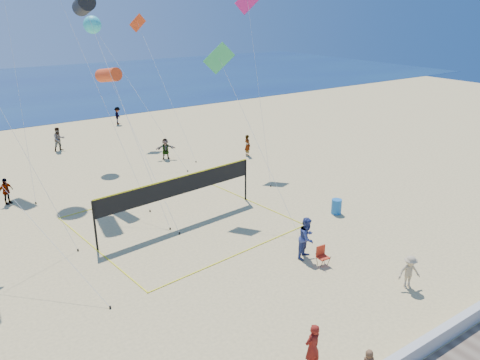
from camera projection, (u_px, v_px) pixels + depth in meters
ground at (305, 332)px, 16.31m from camera, size 120.00×120.00×0.00m
ocean at (0, 90)px, 64.13m from camera, size 140.00×50.00×0.03m
woman at (312, 347)px, 14.37m from camera, size 0.62×0.43×1.65m
bystander_a at (307, 238)px, 20.89m from camera, size 1.16×1.04×1.94m
bystander_b at (409, 272)px, 18.66m from camera, size 1.06×0.87×1.43m
far_person_0 at (6, 191)px, 26.68m from camera, size 0.98×0.78×1.56m
far_person_1 at (166, 149)px, 34.66m from camera, size 1.52×0.90×1.56m
far_person_2 at (247, 145)px, 35.42m from camera, size 0.41×0.61×1.63m
far_person_3 at (59, 139)px, 36.59m from camera, size 1.00×0.82×1.87m
far_person_4 at (118, 116)px, 44.98m from camera, size 1.09×1.25×1.68m
camp_chair at (322, 255)px, 20.43m from camera, size 0.50×0.61×0.98m
trash_barrel at (336, 207)px, 25.55m from camera, size 0.64×0.64×0.83m
volleyball_net at (179, 191)px, 24.08m from camera, size 10.42×10.29×2.53m
kite_1 at (84, 5)px, 25.47m from camera, size 1.47×8.76×11.39m
kite_2 at (109, 75)px, 26.18m from camera, size 1.09×8.12×7.56m
kite_4 at (223, 67)px, 24.50m from camera, size 1.57×6.70×8.98m
kite_5 at (249, 10)px, 31.11m from camera, size 3.07×5.95×11.94m
kite_7 at (92, 25)px, 32.34m from camera, size 4.10×7.55×10.11m
kite_9 at (142, 32)px, 37.25m from camera, size 1.50×8.82×10.21m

